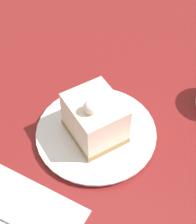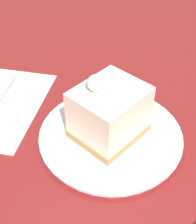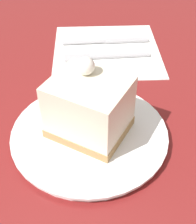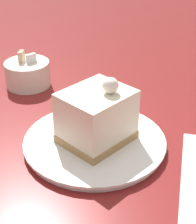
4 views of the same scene
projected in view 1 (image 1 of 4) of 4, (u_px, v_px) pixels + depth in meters
name	position (u px, v px, depth m)	size (l,w,h in m)	color
ground_plane	(77.00, 135.00, 0.71)	(4.00, 4.00, 0.00)	maroon
plate	(96.00, 133.00, 0.71)	(0.23, 0.23, 0.01)	white
cake_slice	(95.00, 118.00, 0.67)	(0.11, 0.12, 0.11)	#AD8451
fork	(17.00, 224.00, 0.59)	(0.06, 0.17, 0.00)	#B2B2B7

